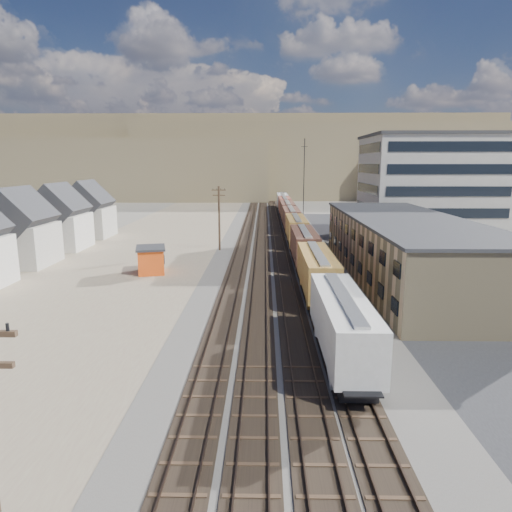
{
  "coord_description": "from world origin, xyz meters",
  "views": [
    {
      "loc": [
        -1.52,
        -28.13,
        13.36
      ],
      "look_at": [
        -2.46,
        22.91,
        3.0
      ],
      "focal_mm": 32.0,
      "sensor_mm": 36.0,
      "label": 1
    }
  ],
  "objects_px": {
    "freight_train": "(293,223)",
    "maintenance_shed": "(151,260)",
    "parked_car_blue": "(406,236)",
    "utility_pole_north": "(219,217)"
  },
  "relations": [
    {
      "from": "freight_train",
      "to": "maintenance_shed",
      "type": "relative_size",
      "value": 23.04
    },
    {
      "from": "freight_train",
      "to": "parked_car_blue",
      "type": "xyz_separation_m",
      "value": [
        19.78,
        -2.75,
        -2.0
      ]
    },
    {
      "from": "utility_pole_north",
      "to": "parked_car_blue",
      "type": "height_order",
      "value": "utility_pole_north"
    },
    {
      "from": "freight_train",
      "to": "utility_pole_north",
      "type": "xyz_separation_m",
      "value": [
        -12.3,
        -12.51,
        2.5
      ]
    },
    {
      "from": "freight_train",
      "to": "utility_pole_north",
      "type": "relative_size",
      "value": 11.97
    },
    {
      "from": "freight_train",
      "to": "maintenance_shed",
      "type": "xyz_separation_m",
      "value": [
        -19.35,
        -27.63,
        -1.11
      ]
    },
    {
      "from": "parked_car_blue",
      "to": "freight_train",
      "type": "bearing_deg",
      "value": 126.91
    },
    {
      "from": "freight_train",
      "to": "parked_car_blue",
      "type": "height_order",
      "value": "freight_train"
    },
    {
      "from": "parked_car_blue",
      "to": "maintenance_shed",
      "type": "bearing_deg",
      "value": 167.27
    },
    {
      "from": "freight_train",
      "to": "parked_car_blue",
      "type": "relative_size",
      "value": 20.99
    }
  ]
}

